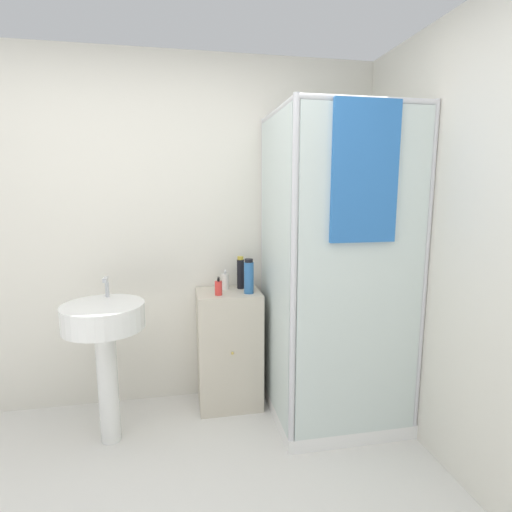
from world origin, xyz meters
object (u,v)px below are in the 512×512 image
(shampoo_bottle_tall_black, at_px, (241,273))
(soap_dispenser, at_px, (218,288))
(sink, at_px, (105,333))
(shampoo_bottle_blue, at_px, (249,277))
(lotion_bottle_white, at_px, (225,281))

(shampoo_bottle_tall_black, bearing_deg, soap_dispenser, -138.80)
(sink, relative_size, shampoo_bottle_tall_black, 4.31)
(sink, distance_m, shampoo_bottle_blue, 0.99)
(shampoo_bottle_tall_black, xyz_separation_m, lotion_bottle_white, (-0.11, -0.00, -0.06))
(shampoo_bottle_blue, bearing_deg, soap_dispenser, -177.71)
(soap_dispenser, xyz_separation_m, lotion_bottle_white, (0.06, 0.15, 0.01))
(lotion_bottle_white, bearing_deg, sink, -154.50)
(sink, height_order, soap_dispenser, sink)
(sink, bearing_deg, lotion_bottle_white, 25.50)
(soap_dispenser, bearing_deg, sink, -162.94)
(shampoo_bottle_tall_black, height_order, shampoo_bottle_blue, shampoo_bottle_blue)
(sink, relative_size, soap_dispenser, 7.95)
(shampoo_bottle_blue, relative_size, lotion_bottle_white, 1.68)
(soap_dispenser, bearing_deg, shampoo_bottle_tall_black, 41.20)
(shampoo_bottle_tall_black, bearing_deg, lotion_bottle_white, -178.55)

